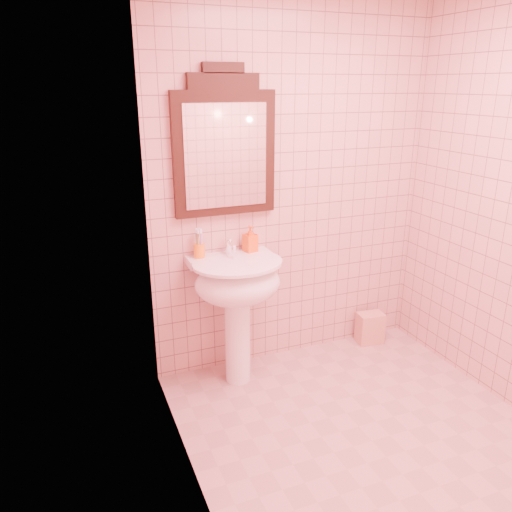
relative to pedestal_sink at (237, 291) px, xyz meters
name	(u,v)px	position (x,y,z in m)	size (l,w,h in m)	color
floor	(372,441)	(0.49, -0.87, -0.66)	(2.20, 2.20, 0.00)	tan
back_wall	(293,188)	(0.49, 0.23, 0.59)	(2.00, 0.02, 2.50)	#CB968D
pedestal_sink	(237,291)	(0.00, 0.00, 0.00)	(0.58, 0.58, 0.86)	white
faucet	(230,247)	(0.00, 0.14, 0.26)	(0.04, 0.16, 0.11)	white
mirror	(225,147)	(0.00, 0.20, 0.89)	(0.66, 0.06, 0.92)	black
toothbrush_cup	(199,250)	(-0.20, 0.16, 0.25)	(0.07, 0.07, 0.17)	orange
soap_dispenser	(250,239)	(0.15, 0.15, 0.29)	(0.08, 0.08, 0.18)	#E75813
towel	(370,328)	(1.13, 0.12, -0.54)	(0.20, 0.13, 0.24)	tan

